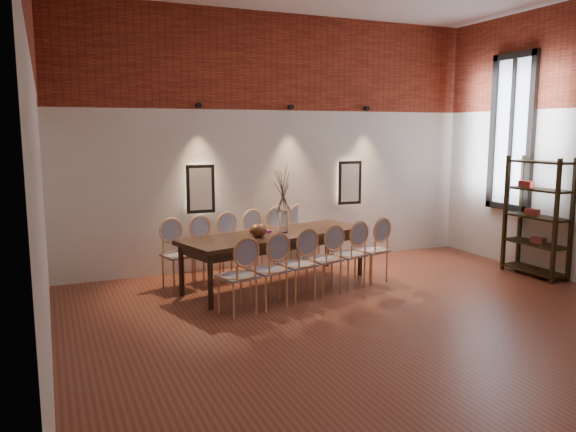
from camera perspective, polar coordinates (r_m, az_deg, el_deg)
name	(u,v)px	position (r m, az deg, el deg)	size (l,w,h in m)	color
floor	(399,333)	(6.39, 11.25, -11.57)	(7.00, 7.00, 0.02)	brown
wall_back	(276,142)	(9.13, -1.21, 7.54)	(7.00, 0.10, 4.00)	silver
wall_left	(31,154)	(4.91, -24.65, 5.77)	(0.10, 7.00, 4.00)	silver
brick_band_back	(278,62)	(9.13, -1.06, 15.40)	(7.00, 0.02, 1.50)	maroon
niche_left	(200,189)	(8.67, -8.93, 2.74)	(0.36, 0.06, 0.66)	#FFEAC6
niche_right	(349,183)	(9.65, 6.21, 3.39)	(0.36, 0.06, 0.66)	#FFEAC6
spot_fixture_left	(199,105)	(8.61, -9.07, 11.03)	(0.08, 0.08, 0.10)	black
spot_fixture_mid	(291,107)	(9.10, 0.28, 11.00)	(0.08, 0.08, 0.10)	black
spot_fixture_right	(366,108)	(9.74, 7.98, 10.77)	(0.08, 0.08, 0.10)	black
window_glass	(512,132)	(9.77, 21.84, 7.88)	(0.02, 0.78, 2.38)	silver
window_frame	(511,132)	(9.76, 21.75, 7.89)	(0.08, 0.90, 2.50)	black
window_mullion	(511,132)	(9.76, 21.75, 7.89)	(0.06, 0.06, 2.40)	black
dining_table	(277,259)	(7.99, -1.14, -4.39)	(2.80, 0.90, 0.75)	#331E12
chair_near_a	(237,276)	(6.73, -5.19, -6.10)	(0.44, 0.44, 0.94)	tan
chair_near_b	(268,270)	(6.99, -2.00, -5.50)	(0.44, 0.44, 0.94)	tan
chair_near_c	(297,264)	(7.27, 0.94, -4.94)	(0.44, 0.44, 0.94)	tan
chair_near_d	(324,259)	(7.57, 3.66, -4.40)	(0.44, 0.44, 0.94)	tan
chair_near_e	(348,254)	(7.89, 6.15, -3.90)	(0.44, 0.44, 0.94)	tan
chair_near_f	(371,250)	(8.22, 8.45, -3.44)	(0.44, 0.44, 0.94)	tan
chair_far_a	(178,255)	(7.95, -11.08, -3.92)	(0.44, 0.44, 0.94)	tan
chair_far_b	(207,251)	(8.17, -8.19, -3.50)	(0.44, 0.44, 0.94)	tan
chair_far_c	(234,246)	(8.41, -5.46, -3.10)	(0.44, 0.44, 0.94)	tan
chair_far_d	(260,243)	(8.67, -2.89, -2.71)	(0.44, 0.44, 0.94)	tan
chair_far_e	(283,239)	(8.95, -0.48, -2.34)	(0.44, 0.44, 0.94)	tan
chair_far_f	(305,235)	(9.24, 1.78, -1.99)	(0.44, 0.44, 0.94)	tan
vase	(283,222)	(7.95, -0.53, -0.59)	(0.14, 0.14, 0.30)	silver
dried_branches	(283,190)	(7.89, -0.54, 2.63)	(0.50, 0.50, 0.70)	brown
bowl	(259,230)	(7.65, -3.00, -1.43)	(0.24, 0.24, 0.18)	brown
book	(261,232)	(7.95, -2.80, -1.59)	(0.26, 0.18, 0.03)	#8E1A77
shelving_rack	(537,217)	(9.20, 23.98, -0.08)	(0.38, 1.00, 1.80)	black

